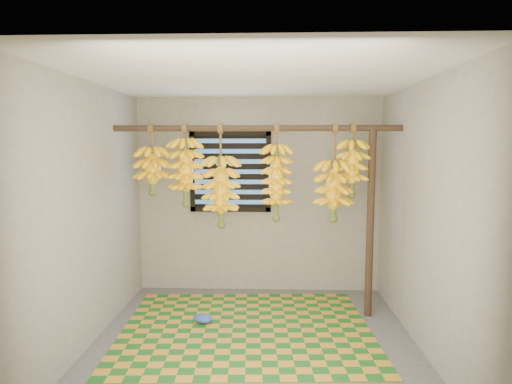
{
  "coord_description": "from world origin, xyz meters",
  "views": [
    {
      "loc": [
        0.15,
        -3.77,
        1.83
      ],
      "look_at": [
        0.0,
        0.55,
        1.35
      ],
      "focal_mm": 30.0,
      "sensor_mm": 36.0,
      "label": 1
    }
  ],
  "objects_px": {
    "banana_bunch_a": "(152,171)",
    "banana_bunch_f": "(352,168)",
    "support_post": "(370,224)",
    "plastic_bag": "(203,319)",
    "banana_bunch_c": "(221,192)",
    "banana_bunch_b": "(186,172)",
    "woven_mat": "(246,329)",
    "banana_bunch_e": "(334,191)",
    "banana_bunch_d": "(276,182)"
  },
  "relations": [
    {
      "from": "banana_bunch_a",
      "to": "banana_bunch_c",
      "type": "distance_m",
      "value": 0.76
    },
    {
      "from": "plastic_bag",
      "to": "banana_bunch_a",
      "type": "distance_m",
      "value": 1.63
    },
    {
      "from": "banana_bunch_d",
      "to": "banana_bunch_c",
      "type": "bearing_deg",
      "value": 180.0
    },
    {
      "from": "banana_bunch_d",
      "to": "banana_bunch_b",
      "type": "bearing_deg",
      "value": 180.0
    },
    {
      "from": "support_post",
      "to": "banana_bunch_f",
      "type": "distance_m",
      "value": 0.62
    },
    {
      "from": "support_post",
      "to": "banana_bunch_d",
      "type": "height_order",
      "value": "banana_bunch_d"
    },
    {
      "from": "plastic_bag",
      "to": "banana_bunch_d",
      "type": "bearing_deg",
      "value": 20.1
    },
    {
      "from": "plastic_bag",
      "to": "banana_bunch_b",
      "type": "xyz_separation_m",
      "value": [
        -0.21,
        0.28,
        1.49
      ]
    },
    {
      "from": "banana_bunch_e",
      "to": "banana_bunch_f",
      "type": "height_order",
      "value": "same"
    },
    {
      "from": "banana_bunch_d",
      "to": "banana_bunch_f",
      "type": "xyz_separation_m",
      "value": [
        0.79,
        0.0,
        0.15
      ]
    },
    {
      "from": "banana_bunch_a",
      "to": "banana_bunch_f",
      "type": "relative_size",
      "value": 0.98
    },
    {
      "from": "plastic_bag",
      "to": "woven_mat",
      "type": "bearing_deg",
      "value": -14.59
    },
    {
      "from": "support_post",
      "to": "plastic_bag",
      "type": "relative_size",
      "value": 9.67
    },
    {
      "from": "support_post",
      "to": "banana_bunch_f",
      "type": "xyz_separation_m",
      "value": [
        -0.21,
        0.0,
        0.59
      ]
    },
    {
      "from": "support_post",
      "to": "banana_bunch_e",
      "type": "height_order",
      "value": "banana_bunch_e"
    },
    {
      "from": "banana_bunch_c",
      "to": "banana_bunch_d",
      "type": "relative_size",
      "value": 1.07
    },
    {
      "from": "support_post",
      "to": "woven_mat",
      "type": "xyz_separation_m",
      "value": [
        -1.29,
        -0.39,
        -0.99
      ]
    },
    {
      "from": "woven_mat",
      "to": "banana_bunch_b",
      "type": "xyz_separation_m",
      "value": [
        -0.66,
        0.39,
        1.54
      ]
    },
    {
      "from": "woven_mat",
      "to": "banana_bunch_b",
      "type": "bearing_deg",
      "value": 149.21
    },
    {
      "from": "support_post",
      "to": "banana_bunch_e",
      "type": "xyz_separation_m",
      "value": [
        -0.39,
        0.0,
        0.35
      ]
    },
    {
      "from": "banana_bunch_b",
      "to": "banana_bunch_d",
      "type": "distance_m",
      "value": 0.96
    },
    {
      "from": "banana_bunch_f",
      "to": "banana_bunch_b",
      "type": "bearing_deg",
      "value": 180.0
    },
    {
      "from": "banana_bunch_e",
      "to": "banana_bunch_d",
      "type": "bearing_deg",
      "value": -180.0
    },
    {
      "from": "woven_mat",
      "to": "banana_bunch_a",
      "type": "xyz_separation_m",
      "value": [
        -1.01,
        0.39,
        1.55
      ]
    },
    {
      "from": "banana_bunch_a",
      "to": "banana_bunch_b",
      "type": "relative_size",
      "value": 0.86
    },
    {
      "from": "banana_bunch_e",
      "to": "banana_bunch_f",
      "type": "relative_size",
      "value": 1.34
    },
    {
      "from": "banana_bunch_c",
      "to": "banana_bunch_f",
      "type": "relative_size",
      "value": 1.44
    },
    {
      "from": "plastic_bag",
      "to": "banana_bunch_e",
      "type": "distance_m",
      "value": 1.9
    },
    {
      "from": "woven_mat",
      "to": "banana_bunch_e",
      "type": "xyz_separation_m",
      "value": [
        0.9,
        0.39,
        1.34
      ]
    },
    {
      "from": "banana_bunch_f",
      "to": "support_post",
      "type": "bearing_deg",
      "value": 0.0
    },
    {
      "from": "banana_bunch_f",
      "to": "plastic_bag",
      "type": "bearing_deg",
      "value": -169.84
    },
    {
      "from": "banana_bunch_d",
      "to": "banana_bunch_e",
      "type": "height_order",
      "value": "same"
    },
    {
      "from": "banana_bunch_e",
      "to": "banana_bunch_f",
      "type": "bearing_deg",
      "value": -0.0
    },
    {
      "from": "banana_bunch_b",
      "to": "banana_bunch_e",
      "type": "relative_size",
      "value": 0.85
    },
    {
      "from": "woven_mat",
      "to": "plastic_bag",
      "type": "relative_size",
      "value": 11.83
    },
    {
      "from": "banana_bunch_a",
      "to": "plastic_bag",
      "type": "bearing_deg",
      "value": -26.26
    },
    {
      "from": "banana_bunch_e",
      "to": "woven_mat",
      "type": "bearing_deg",
      "value": -156.36
    },
    {
      "from": "support_post",
      "to": "banana_bunch_f",
      "type": "height_order",
      "value": "banana_bunch_f"
    },
    {
      "from": "support_post",
      "to": "plastic_bag",
      "type": "bearing_deg",
      "value": -171.02
    },
    {
      "from": "banana_bunch_c",
      "to": "banana_bunch_e",
      "type": "xyz_separation_m",
      "value": [
        1.19,
        0.0,
        0.02
      ]
    },
    {
      "from": "support_post",
      "to": "banana_bunch_d",
      "type": "xyz_separation_m",
      "value": [
        -0.99,
        0.0,
        0.44
      ]
    },
    {
      "from": "banana_bunch_c",
      "to": "banana_bunch_f",
      "type": "distance_m",
      "value": 1.39
    },
    {
      "from": "plastic_bag",
      "to": "banana_bunch_b",
      "type": "distance_m",
      "value": 1.53
    },
    {
      "from": "plastic_bag",
      "to": "banana_bunch_a",
      "type": "relative_size",
      "value": 0.28
    },
    {
      "from": "banana_bunch_a",
      "to": "banana_bunch_c",
      "type": "bearing_deg",
      "value": 0.0
    },
    {
      "from": "support_post",
      "to": "banana_bunch_e",
      "type": "bearing_deg",
      "value": 180.0
    },
    {
      "from": "woven_mat",
      "to": "plastic_bag",
      "type": "distance_m",
      "value": 0.47
    },
    {
      "from": "plastic_bag",
      "to": "banana_bunch_f",
      "type": "bearing_deg",
      "value": 10.16
    },
    {
      "from": "banana_bunch_c",
      "to": "plastic_bag",
      "type": "bearing_deg",
      "value": -121.39
    },
    {
      "from": "support_post",
      "to": "banana_bunch_f",
      "type": "relative_size",
      "value": 2.63
    }
  ]
}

